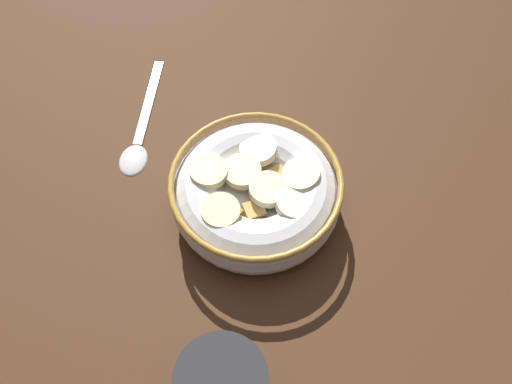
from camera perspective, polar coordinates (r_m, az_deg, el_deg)
ground_plane at (r=57.42cm, az=-0.00°, el=-2.08°), size 121.59×121.59×2.00cm
cereal_bowl at (r=54.10cm, az=0.00°, el=-0.08°), size 16.32×16.32×5.62cm
spoon at (r=62.06cm, az=-11.74°, el=5.20°), size 16.07×3.13×0.80cm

